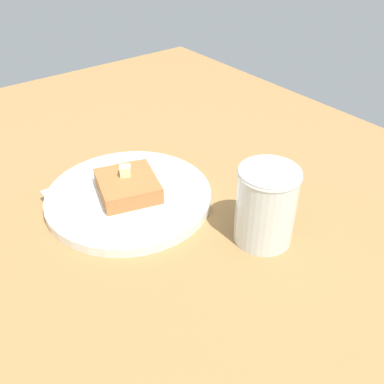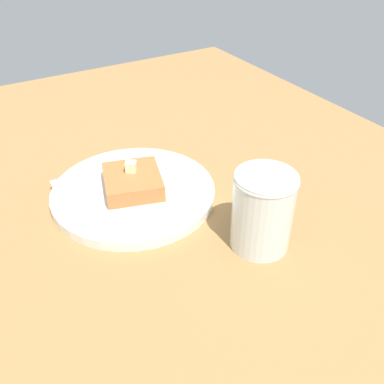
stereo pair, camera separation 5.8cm
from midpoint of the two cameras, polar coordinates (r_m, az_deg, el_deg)
table_surface at (r=60.28cm, az=-16.43°, el=-6.53°), size 119.95×119.95×1.85cm
plate at (r=64.20cm, az=-10.97°, el=-0.64°), size 24.32×24.32×1.45cm
toast_slice_center at (r=63.14cm, az=-11.15°, el=0.73°), size 10.85×10.36×2.50cm
butter_pat_primary at (r=62.78cm, az=-11.49°, el=2.69°), size 2.02×2.06×1.55cm
fork at (r=69.10cm, az=-14.92°, el=2.40°), size 2.23×16.02×0.36cm
syrup_jar at (r=54.52cm, az=6.81°, el=-2.34°), size 7.85×7.85×10.52cm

